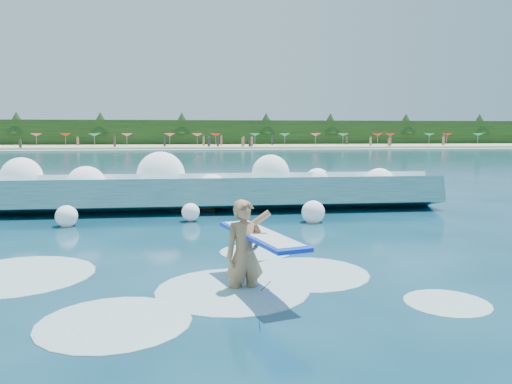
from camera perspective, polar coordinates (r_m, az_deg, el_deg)
The scene contains 11 objects.
ground at distance 10.61m, azimuth -6.75°, elevation -7.85°, with size 200.00×200.00×0.00m, color #072A3B.
beach at distance 88.30m, azimuth -7.23°, elevation 5.18°, with size 140.00×20.00×0.40m, color tan.
wet_band at distance 77.31m, azimuth -7.22°, elevation 4.83°, with size 140.00×5.00×0.08m, color silver.
treeline at distance 98.27m, azimuth -7.25°, elevation 6.68°, with size 140.00×4.00×5.00m, color black.
breaking_wave at distance 17.61m, azimuth -8.49°, elevation -0.22°, with size 17.99×2.80×1.55m.
rock_cluster at distance 18.40m, azimuth -7.82°, elevation -0.41°, with size 7.99×3.08×1.20m.
surfer_with_board at distance 8.49m, azimuth -0.87°, elevation -6.71°, with size 1.30×3.03×1.89m.
wave_spray at distance 17.56m, azimuth -10.01°, elevation 1.25°, with size 14.92×4.86×2.05m.
surf_foam at distance 9.23m, azimuth -10.14°, elevation -10.18°, with size 9.46×5.87×0.15m.
beach_umbrellas at distance 90.16m, azimuth -7.22°, elevation 6.51°, with size 111.86×6.50×0.50m.
beachgoers at distance 84.38m, azimuth -9.66°, elevation 5.67°, with size 98.81×13.24×1.92m.
Camera 1 is at (-0.06, -10.27, 2.68)m, focal length 35.00 mm.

